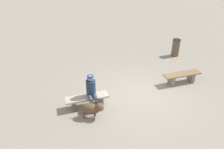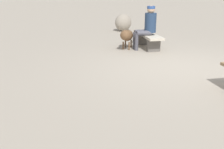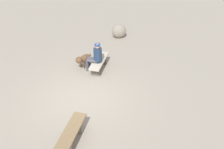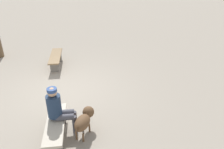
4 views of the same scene
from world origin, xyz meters
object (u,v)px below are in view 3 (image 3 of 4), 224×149
(bench_right, at_px, (99,63))
(dog, at_px, (83,59))
(boulder, at_px, (119,31))
(seated_person, at_px, (96,55))
(bench_left, at_px, (71,135))

(bench_right, height_order, dog, dog)
(boulder, bearing_deg, seated_person, 171.43)
(seated_person, distance_m, boulder, 3.49)
(bench_right, bearing_deg, seated_person, 151.68)
(dog, distance_m, boulder, 3.43)
(bench_right, height_order, boulder, boulder)
(bench_right, xyz_separation_m, boulder, (3.27, -0.41, 0.05))
(bench_left, bearing_deg, seated_person, 6.84)
(seated_person, bearing_deg, boulder, -3.01)
(seated_person, xyz_separation_m, dog, (0.18, 0.58, -0.32))
(bench_right, distance_m, boulder, 3.30)
(bench_left, height_order, bench_right, bench_left)
(bench_right, distance_m, seated_person, 0.47)
(seated_person, bearing_deg, bench_left, -173.14)
(bench_right, bearing_deg, boulder, -1.65)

